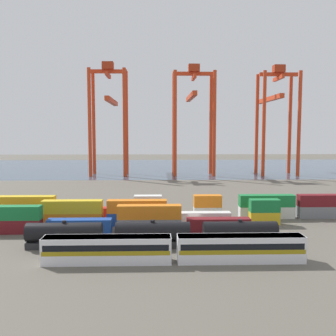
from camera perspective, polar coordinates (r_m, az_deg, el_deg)
ground_plane at (r=116.74m, az=2.02°, el=-3.99°), size 420.00×420.00×0.00m
harbour_water at (r=206.92m, az=0.39°, el=0.11°), size 400.00×110.00×0.01m
passenger_train at (r=57.24m, az=0.93°, el=-11.76°), size 38.09×3.14×3.90m
freight_tank_row at (r=64.41m, az=-2.28°, el=-9.78°), size 41.30×3.08×4.54m
shipping_container_0 at (r=78.96m, az=-22.53°, el=-8.00°), size 12.10×2.44×2.60m
shipping_container_1 at (r=78.42m, az=-22.60°, el=-6.15°), size 12.10×2.44×2.60m
shipping_container_2 at (r=75.32m, az=-13.00°, el=-8.36°), size 12.10×2.44×2.60m
shipping_container_3 at (r=73.90m, az=-2.79°, el=-8.49°), size 12.10×2.44×2.60m
shipping_container_4 at (r=73.32m, az=-2.80°, el=-6.52°), size 12.10×2.44×2.60m
shipping_container_5 at (r=74.82m, az=7.48°, el=-8.36°), size 12.10×2.44×2.60m
shipping_container_6 at (r=84.86m, az=-22.72°, el=-7.09°), size 12.10×2.44×2.60m
shipping_container_7 at (r=81.11m, az=-13.97°, el=-7.39°), size 12.10×2.44×2.60m
shipping_container_8 at (r=80.59m, az=-14.01°, el=-5.59°), size 12.10×2.44×2.60m
shipping_container_9 at (r=79.39m, az=-4.60°, el=-7.53°), size 12.10×2.44×2.60m
shipping_container_10 at (r=78.85m, az=-4.62°, el=-5.69°), size 12.10×2.44×2.60m
shipping_container_11 at (r=79.80m, az=4.92°, el=-7.46°), size 12.10×2.44×2.60m
shipping_container_12 at (r=82.33m, az=14.09°, el=-7.21°), size 6.04×2.44×2.60m
shipping_container_13 at (r=81.81m, az=14.13°, el=-5.43°), size 6.04×2.44×2.60m
shipping_container_14 at (r=89.25m, az=-20.16°, el=-6.40°), size 12.10×2.44×2.60m
shipping_container_15 at (r=88.77m, az=-20.22°, el=-4.76°), size 12.10×2.44×2.60m
shipping_container_16 at (r=86.02m, az=-11.81°, el=-6.62°), size 12.10×2.44×2.60m
shipping_container_17 at (r=84.72m, az=-2.99°, el=-6.69°), size 6.04×2.44×2.60m
shipping_container_18 at (r=84.22m, az=-3.00°, el=-4.96°), size 6.04×2.44×2.60m
shipping_container_19 at (r=85.43m, az=5.88°, el=-6.61°), size 6.04×2.44×2.60m
shipping_container_20 at (r=84.93m, az=5.90°, el=-4.90°), size 6.04×2.44×2.60m
shipping_container_21 at (r=88.11m, az=14.41°, el=-6.39°), size 12.10×2.44×2.60m
shipping_container_22 at (r=87.62m, az=14.45°, el=-4.72°), size 12.10×2.44×2.60m
shipping_container_23 at (r=92.57m, az=22.26°, el=-6.06°), size 12.10×2.44×2.60m
shipping_container_24 at (r=92.11m, az=22.32°, el=-4.47°), size 12.10×2.44×2.60m
gantry_crane_west at (r=173.54m, az=-8.72°, el=8.65°), size 16.34×36.86×49.01m
gantry_crane_central at (r=173.11m, az=3.74°, el=8.80°), size 18.40×37.02×48.19m
gantry_crane_east at (r=180.58m, az=15.70°, el=8.39°), size 16.85×38.59×48.08m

